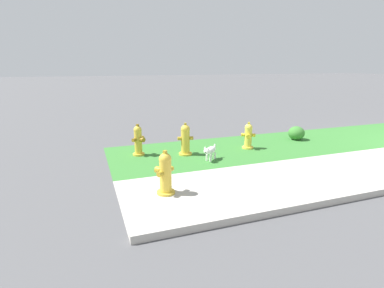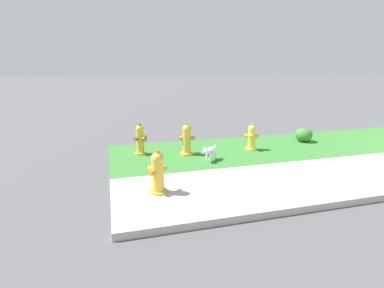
{
  "view_description": "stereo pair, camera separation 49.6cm",
  "coord_description": "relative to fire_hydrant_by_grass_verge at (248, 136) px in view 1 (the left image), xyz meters",
  "views": [
    {
      "loc": [
        -9.4,
        -4.59,
        2.21
      ],
      "look_at": [
        -7.08,
        1.82,
        0.4
      ],
      "focal_mm": 28.0,
      "sensor_mm": 36.0,
      "label": 1
    },
    {
      "loc": [
        -8.93,
        -4.75,
        2.21
      ],
      "look_at": [
        -7.08,
        1.82,
        0.4
      ],
      "focal_mm": 28.0,
      "sensor_mm": 36.0,
      "label": 2
    }
  ],
  "objects": [
    {
      "name": "fire_hydrant_across_street",
      "position": [
        -1.78,
        0.03,
        0.05
      ],
      "size": [
        0.4,
        0.38,
        0.82
      ],
      "rotation": [
        0.0,
        0.0,
        6.1
      ],
      "color": "gold",
      "rests_on": "ground"
    },
    {
      "name": "fire_hydrant_far_end",
      "position": [
        -2.87,
        -2.11,
        0.04
      ],
      "size": [
        0.36,
        0.36,
        0.8
      ],
      "rotation": [
        0.0,
        0.0,
        0.65
      ],
      "color": "gold",
      "rests_on": "ground"
    },
    {
      "name": "small_white_dog",
      "position": [
        -1.38,
        -0.61,
        -0.11
      ],
      "size": [
        0.45,
        0.42,
        0.39
      ],
      "rotation": [
        0.0,
        0.0,
        3.86
      ],
      "color": "white",
      "rests_on": "ground"
    },
    {
      "name": "shrub_bush_near_lamp",
      "position": [
        1.89,
        0.37,
        -0.14
      ],
      "size": [
        0.48,
        0.48,
        0.41
      ],
      "color": "#3D7F33",
      "rests_on": "ground"
    },
    {
      "name": "fire_hydrant_mid_block",
      "position": [
        -2.9,
        0.38,
        0.04
      ],
      "size": [
        0.35,
        0.34,
        0.8
      ],
      "rotation": [
        0.0,
        0.0,
        3.78
      ],
      "color": "gold",
      "rests_on": "ground"
    },
    {
      "name": "fire_hydrant_by_grass_verge",
      "position": [
        0.0,
        0.0,
        0.0
      ],
      "size": [
        0.37,
        0.36,
        0.72
      ],
      "rotation": [
        0.0,
        0.0,
        2.64
      ],
      "color": "yellow",
      "rests_on": "ground"
    }
  ]
}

